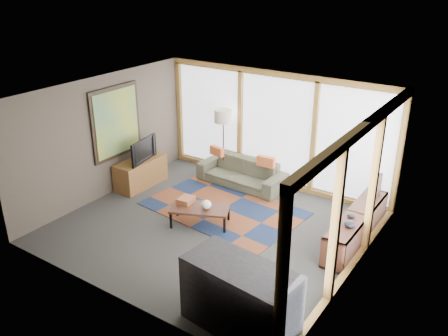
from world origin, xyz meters
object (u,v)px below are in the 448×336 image
Objects in this scene: sofa at (242,173)px; bar_counter at (240,297)px; bookshelf at (356,227)px; tv_console at (141,173)px; coffee_table at (200,216)px; floor_lamp at (223,144)px; television at (140,150)px.

sofa is 1.29× the size of bar_counter.
bookshelf is 4.89m from tv_console.
sofa is 2.28m from tv_console.
coffee_table is at bearing 143.62° from bar_counter.
sofa is at bearing 98.49° from coffee_table.
bookshelf is at bearing -16.03° from floor_lamp.
bookshelf is (3.59, -1.03, -0.53)m from floor_lamp.
tv_console is 0.58m from television.
floor_lamp reaches higher than coffee_table.
floor_lamp reaches higher than tv_console.
coffee_table is 0.49× the size of bookshelf.
bookshelf is 1.46× the size of bar_counter.
tv_console reaches higher than coffee_table.
floor_lamp reaches higher than bar_counter.
bookshelf is at bearing -94.09° from television.
sofa is 2.23× the size of television.
bar_counter is (4.25, -2.63, -0.39)m from television.
sofa is 0.88× the size of bookshelf.
coffee_table is at bearing -116.72° from television.
sofa reaches higher than coffee_table.
tv_console is 5.07m from bar_counter.
sofa is 3.12m from bookshelf.
bar_counter reaches higher than bookshelf.
floor_lamp is 1.04× the size of bar_counter.
sofa is 1.24× the size of floor_lamp.
bookshelf is at bearing 22.21° from coffee_table.
sofa is at bearing 34.63° from tv_console.
television is at bearing 162.55° from coffee_table.
floor_lamp is at bearing 163.97° from bookshelf.
sofa is 1.63× the size of tv_console.
floor_lamp is at bearing 132.72° from bar_counter.
bar_counter is at bearing -31.56° from tv_console.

